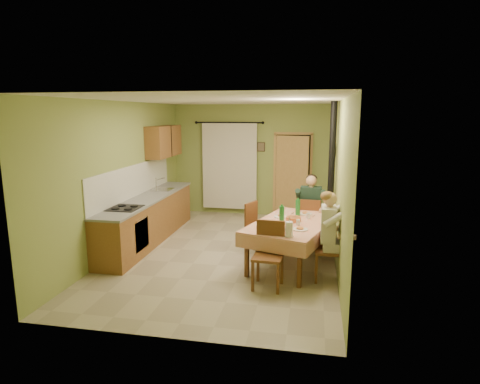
% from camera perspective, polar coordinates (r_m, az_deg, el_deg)
% --- Properties ---
extents(floor, '(4.00, 6.00, 0.01)m').
position_cam_1_polar(floor, '(7.65, -2.00, -8.55)').
color(floor, tan).
rests_on(floor, ground).
extents(room_shell, '(4.04, 6.04, 2.82)m').
position_cam_1_polar(room_shell, '(7.25, -2.10, 5.13)').
color(room_shell, '#8EA052').
rests_on(room_shell, ground).
extents(kitchen_run, '(0.64, 3.64, 1.56)m').
position_cam_1_polar(kitchen_run, '(8.39, -12.88, -3.61)').
color(kitchen_run, brown).
rests_on(kitchen_run, ground).
extents(upper_cabinets, '(0.35, 1.40, 0.70)m').
position_cam_1_polar(upper_cabinets, '(9.39, -10.75, 7.11)').
color(upper_cabinets, brown).
rests_on(upper_cabinets, room_shell).
extents(curtain, '(1.70, 0.07, 2.22)m').
position_cam_1_polar(curtain, '(10.24, -1.51, 3.75)').
color(curtain, black).
rests_on(curtain, ground).
extents(doorway, '(0.96, 0.24, 2.15)m').
position_cam_1_polar(doorway, '(10.09, 7.43, 2.34)').
color(doorway, black).
rests_on(doorway, ground).
extents(dining_table, '(1.68, 2.19, 0.76)m').
position_cam_1_polar(dining_table, '(7.00, 7.36, -7.27)').
color(dining_table, tan).
rests_on(dining_table, ground).
extents(tableware, '(0.67, 1.59, 0.33)m').
position_cam_1_polar(tableware, '(6.77, 7.27, -3.97)').
color(tableware, white).
rests_on(tableware, dining_table).
extents(chair_far, '(0.43, 0.43, 0.96)m').
position_cam_1_polar(chair_far, '(8.04, 9.86, -5.56)').
color(chair_far, brown).
rests_on(chair_far, ground).
extents(chair_near, '(0.46, 0.46, 0.99)m').
position_cam_1_polar(chair_near, '(6.12, 3.99, -10.83)').
color(chair_near, brown).
rests_on(chair_near, ground).
extents(chair_right, '(0.43, 0.43, 0.99)m').
position_cam_1_polar(chair_right, '(6.51, 12.63, -9.71)').
color(chair_right, brown).
rests_on(chair_right, ground).
extents(chair_left, '(0.53, 0.53, 0.96)m').
position_cam_1_polar(chair_left, '(7.51, 2.65, -6.60)').
color(chair_left, brown).
rests_on(chair_left, ground).
extents(man_far, '(0.60, 0.48, 1.39)m').
position_cam_1_polar(man_far, '(7.91, 10.01, -1.44)').
color(man_far, '#192D23').
rests_on(man_far, chair_far).
extents(man_right, '(0.47, 0.58, 1.39)m').
position_cam_1_polar(man_right, '(6.32, 12.72, -4.72)').
color(man_right, beige).
rests_on(man_right, chair_right).
extents(stove_flue, '(0.24, 0.24, 2.80)m').
position_cam_1_polar(stove_flue, '(7.79, 12.71, -0.64)').
color(stove_flue, black).
rests_on(stove_flue, ground).
extents(picture_back, '(0.19, 0.03, 0.23)m').
position_cam_1_polar(picture_back, '(10.12, 3.02, 6.43)').
color(picture_back, black).
rests_on(picture_back, room_shell).
extents(picture_right, '(0.03, 0.31, 0.21)m').
position_cam_1_polar(picture_right, '(8.27, 13.31, 5.79)').
color(picture_right, brown).
rests_on(picture_right, room_shell).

